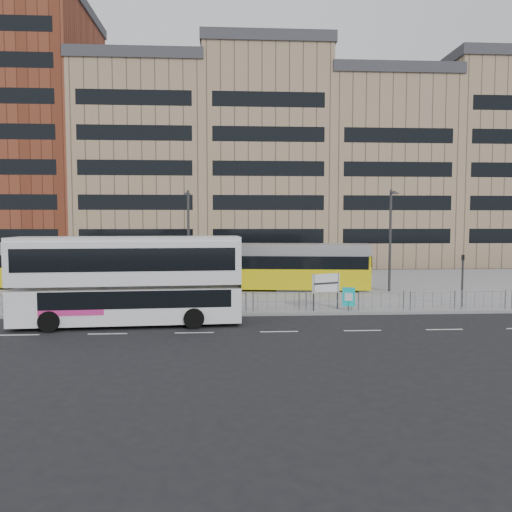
{
  "coord_description": "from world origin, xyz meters",
  "views": [
    {
      "loc": [
        -0.45,
        -27.15,
        5.22
      ],
      "look_at": [
        1.48,
        6.0,
        2.9
      ],
      "focal_mm": 35.0,
      "sensor_mm": 36.0,
      "label": 1
    }
  ],
  "objects": [
    {
      "name": "traffic_light_east",
      "position": [
        13.42,
        1.33,
        2.12
      ],
      "size": [
        0.19,
        0.22,
        3.1
      ],
      "rotation": [
        0.0,
        0.0,
        -0.14
      ],
      "color": "#2D2D30",
      "rests_on": "plaza"
    },
    {
      "name": "lamp_post_east",
      "position": [
        11.21,
        7.81,
        4.17
      ],
      "size": [
        0.45,
        1.04,
        7.3
      ],
      "color": "#2D2D30",
      "rests_on": "plaza"
    },
    {
      "name": "kerb",
      "position": [
        0.0,
        0.05,
        0.07
      ],
      "size": [
        64.0,
        0.25,
        0.17
      ],
      "primitive_type": "cube",
      "color": "gray",
      "rests_on": "ground"
    },
    {
      "name": "pedestrian",
      "position": [
        -4.37,
        3.32,
        1.13
      ],
      "size": [
        0.59,
        0.79,
        1.97
      ],
      "primitive_type": "imported",
      "rotation": [
        0.0,
        0.0,
        1.39
      ],
      "color": "black",
      "rests_on": "plaza"
    },
    {
      "name": "building_row",
      "position": [
        1.55,
        34.27,
        12.91
      ],
      "size": [
        70.4,
        18.4,
        31.2
      ],
      "color": "brown",
      "rests_on": "ground"
    },
    {
      "name": "plaza",
      "position": [
        0.0,
        12.0,
        0.07
      ],
      "size": [
        64.0,
        24.0,
        0.15
      ],
      "primitive_type": "cube",
      "color": "gray",
      "rests_on": "ground"
    },
    {
      "name": "ad_panel",
      "position": [
        6.4,
        0.4,
        0.93
      ],
      "size": [
        0.68,
        0.32,
        1.34
      ],
      "rotation": [
        0.0,
        0.0,
        -0.4
      ],
      "color": "#2D2D30",
      "rests_on": "plaza"
    },
    {
      "name": "road_markings",
      "position": [
        1.0,
        -4.0,
        0.01
      ],
      "size": [
        62.0,
        0.12,
        0.01
      ],
      "primitive_type": "cube",
      "color": "white",
      "rests_on": "ground"
    },
    {
      "name": "traffic_light_west",
      "position": [
        -7.65,
        2.1,
        2.12
      ],
      "size": [
        0.21,
        0.24,
        3.1
      ],
      "rotation": [
        0.0,
        0.0,
        0.26
      ],
      "color": "#2D2D30",
      "rests_on": "plaza"
    },
    {
      "name": "pedestrian_barrier",
      "position": [
        2.0,
        0.5,
        0.98
      ],
      "size": [
        32.07,
        0.07,
        1.1
      ],
      "color": "gray",
      "rests_on": "plaza"
    },
    {
      "name": "station_sign",
      "position": [
        5.17,
        0.8,
        1.59
      ],
      "size": [
        1.7,
        0.74,
        2.08
      ],
      "rotation": [
        0.0,
        0.0,
        0.38
      ],
      "color": "#2D2D30",
      "rests_on": "plaza"
    },
    {
      "name": "tram",
      "position": [
        -4.45,
        10.3,
        1.86
      ],
      "size": [
        29.0,
        6.02,
        3.4
      ],
      "rotation": [
        0.0,
        0.0,
        -0.11
      ],
      "color": "#D4C20B",
      "rests_on": "plaza"
    },
    {
      "name": "double_decker_bus",
      "position": [
        -5.37,
        -2.0,
        2.4
      ],
      "size": [
        11.24,
        3.33,
        4.44
      ],
      "rotation": [
        0.0,
        0.0,
        0.06
      ],
      "color": "white",
      "rests_on": "ground"
    },
    {
      "name": "ground",
      "position": [
        0.0,
        0.0,
        0.0
      ],
      "size": [
        120.0,
        120.0,
        0.0
      ],
      "primitive_type": "plane",
      "color": "black",
      "rests_on": "ground"
    },
    {
      "name": "lamp_post_west",
      "position": [
        -3.15,
        8.0,
        4.13
      ],
      "size": [
        0.45,
        1.04,
        7.22
      ],
      "color": "#2D2D30",
      "rests_on": "plaza"
    }
  ]
}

